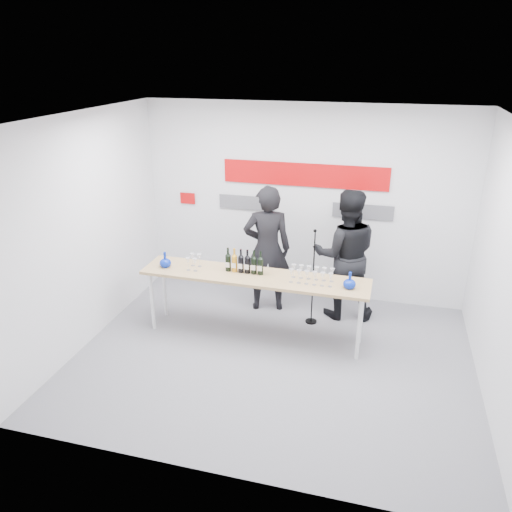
# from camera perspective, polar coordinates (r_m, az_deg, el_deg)

# --- Properties ---
(ground) EXTENTS (5.00, 5.00, 0.00)m
(ground) POSITION_cam_1_polar(r_m,az_deg,el_deg) (6.56, 1.90, -11.52)
(ground) COLOR slate
(ground) RESTS_ON ground
(back_wall) EXTENTS (5.00, 0.04, 3.00)m
(back_wall) POSITION_cam_1_polar(r_m,az_deg,el_deg) (7.72, 5.46, 6.01)
(back_wall) COLOR silver
(back_wall) RESTS_ON ground
(signage) EXTENTS (3.38, 0.02, 0.79)m
(signage) POSITION_cam_1_polar(r_m,az_deg,el_deg) (7.63, 5.09, 8.19)
(signage) COLOR #BC080A
(signage) RESTS_ON back_wall
(tasting_table) EXTENTS (3.05, 0.64, 0.91)m
(tasting_table) POSITION_cam_1_polar(r_m,az_deg,el_deg) (6.63, -0.22, -2.76)
(tasting_table) COLOR tan
(tasting_table) RESTS_ON ground
(wine_bottles) EXTENTS (0.53, 0.08, 0.33)m
(wine_bottles) POSITION_cam_1_polar(r_m,az_deg,el_deg) (6.62, -1.37, -0.59)
(wine_bottles) COLOR black
(wine_bottles) RESTS_ON tasting_table
(decanter_left) EXTENTS (0.16, 0.16, 0.21)m
(decanter_left) POSITION_cam_1_polar(r_m,az_deg,el_deg) (6.93, -10.35, -0.39)
(decanter_left) COLOR #082297
(decanter_left) RESTS_ON tasting_table
(decanter_right) EXTENTS (0.16, 0.16, 0.21)m
(decanter_right) POSITION_cam_1_polar(r_m,az_deg,el_deg) (6.32, 10.66, -2.73)
(decanter_right) COLOR #082297
(decanter_right) RESTS_ON tasting_table
(glasses_left) EXTENTS (0.17, 0.22, 0.18)m
(glasses_left) POSITION_cam_1_polar(r_m,az_deg,el_deg) (6.82, -7.12, -0.70)
(glasses_left) COLOR silver
(glasses_left) RESTS_ON tasting_table
(glasses_right) EXTENTS (0.57, 0.23, 0.18)m
(glasses_right) POSITION_cam_1_polar(r_m,az_deg,el_deg) (6.42, 6.37, -2.21)
(glasses_right) COLOR silver
(glasses_right) RESTS_ON tasting_table
(presenter_left) EXTENTS (0.80, 0.63, 1.92)m
(presenter_left) POSITION_cam_1_polar(r_m,az_deg,el_deg) (7.34, 1.28, 0.79)
(presenter_left) COLOR black
(presenter_left) RESTS_ON ground
(presenter_right) EXTENTS (1.06, 0.89, 1.92)m
(presenter_right) POSITION_cam_1_polar(r_m,az_deg,el_deg) (7.25, 10.15, 0.14)
(presenter_right) COLOR black
(presenter_right) RESTS_ON ground
(mic_stand) EXTENTS (0.17, 0.17, 1.44)m
(mic_stand) POSITION_cam_1_polar(r_m,az_deg,el_deg) (7.18, 6.44, -4.45)
(mic_stand) COLOR black
(mic_stand) RESTS_ON ground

